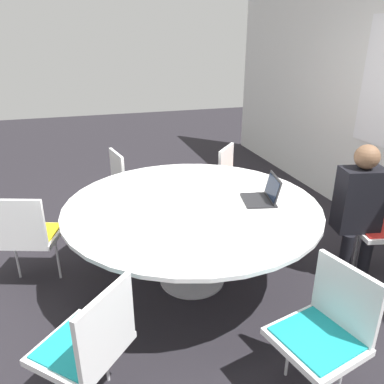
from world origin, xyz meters
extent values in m
plane|color=black|center=(0.00, 0.00, 0.00)|extent=(16.00, 16.00, 0.00)
cylinder|color=#B7B7BC|center=(0.00, 0.00, 0.01)|extent=(0.56, 0.56, 0.02)
cylinder|color=#B7B7BC|center=(0.00, 0.00, 0.36)|extent=(0.12, 0.12, 0.69)
cylinder|color=white|center=(0.00, 0.00, 0.72)|extent=(2.05, 2.05, 0.03)
cube|color=white|center=(0.35, 1.61, 0.42)|extent=(0.50, 0.52, 0.04)
cube|color=red|center=(0.35, 1.61, 0.45)|extent=(0.44, 0.46, 0.01)
cube|color=white|center=(0.16, 1.65, 0.64)|extent=(0.12, 0.41, 0.40)
cylinder|color=silver|center=(0.31, 1.43, 0.20)|extent=(0.02, 0.02, 0.40)
cube|color=white|center=(-1.00, 0.90, 0.42)|extent=(0.61, 0.61, 0.04)
cube|color=#E04C1E|center=(-1.00, 0.90, 0.45)|extent=(0.54, 0.53, 0.01)
cube|color=white|center=(-1.13, 0.75, 0.64)|extent=(0.33, 0.30, 0.40)
cylinder|color=silver|center=(-1.14, 1.02, 0.20)|extent=(0.02, 0.02, 0.40)
cylinder|color=silver|center=(-0.87, 0.78, 0.20)|extent=(0.02, 0.02, 0.40)
cube|color=white|center=(-1.32, -0.26, 0.42)|extent=(0.51, 0.50, 0.04)
cube|color=#4C5156|center=(-1.32, -0.26, 0.45)|extent=(0.45, 0.44, 0.01)
cube|color=white|center=(-1.28, -0.46, 0.64)|extent=(0.42, 0.11, 0.40)
cylinder|color=silver|center=(-1.50, -0.30, 0.20)|extent=(0.02, 0.02, 0.40)
cylinder|color=silver|center=(-1.14, -0.23, 0.20)|extent=(0.02, 0.02, 0.40)
cube|color=white|center=(-0.42, -1.28, 0.42)|extent=(0.54, 0.55, 0.04)
cube|color=gold|center=(-0.42, -1.28, 0.45)|extent=(0.47, 0.48, 0.01)
cube|color=white|center=(-0.24, -1.34, 0.64)|extent=(0.16, 0.41, 0.40)
cylinder|color=silver|center=(-0.48, -1.45, 0.20)|extent=(0.02, 0.02, 0.40)
cylinder|color=silver|center=(-0.37, -1.11, 0.20)|extent=(0.02, 0.02, 0.40)
cube|color=white|center=(0.98, -0.93, 0.42)|extent=(0.61, 0.61, 0.04)
cube|color=teal|center=(0.98, -0.93, 0.45)|extent=(0.54, 0.53, 0.01)
cube|color=white|center=(1.11, -0.79, 0.64)|extent=(0.32, 0.31, 0.40)
cylinder|color=silver|center=(0.85, -0.80, 0.20)|extent=(0.02, 0.02, 0.40)
cube|color=white|center=(1.31, 0.31, 0.42)|extent=(0.53, 0.51, 0.04)
cube|color=teal|center=(1.31, 0.31, 0.45)|extent=(0.46, 0.45, 0.01)
cube|color=white|center=(1.26, 0.50, 0.64)|extent=(0.41, 0.13, 0.40)
cylinder|color=silver|center=(1.13, 0.27, 0.20)|extent=(0.02, 0.02, 0.40)
cylinder|color=black|center=(0.42, 1.44, 0.22)|extent=(0.10, 0.10, 0.44)
cylinder|color=black|center=(0.38, 1.27, 0.22)|extent=(0.10, 0.10, 0.44)
cube|color=black|center=(0.30, 1.37, 0.72)|extent=(0.29, 0.40, 0.55)
sphere|color=brown|center=(0.30, 1.37, 1.09)|extent=(0.20, 0.20, 0.20)
cube|color=#232326|center=(0.12, 0.53, 0.74)|extent=(0.34, 0.30, 0.02)
cube|color=#232326|center=(0.14, 0.64, 0.85)|extent=(0.30, 0.11, 0.20)
cube|color=black|center=(0.14, 0.64, 0.85)|extent=(0.27, 0.09, 0.17)
camera|label=1|loc=(2.63, -0.81, 1.97)|focal=35.00mm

